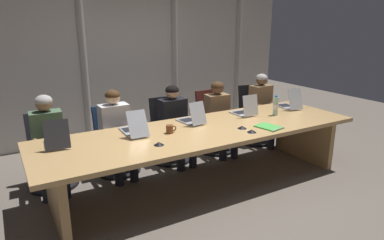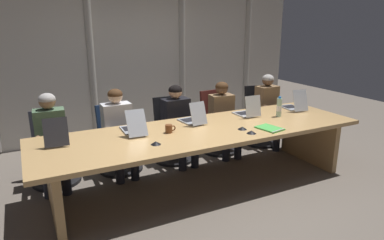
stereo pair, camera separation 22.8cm
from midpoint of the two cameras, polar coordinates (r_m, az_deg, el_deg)
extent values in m
plane|color=#6B6056|center=(4.42, 0.47, -10.66)|extent=(12.69, 12.69, 0.00)
cube|color=tan|center=(4.15, 0.49, -1.80)|extent=(3.99, 1.18, 0.05)
cube|color=black|center=(4.17, 0.49, -2.65)|extent=(3.39, 0.10, 0.06)
cube|color=tan|center=(3.78, -23.39, -11.10)|extent=(0.08, 1.01, 0.69)
cube|color=tan|center=(5.32, 16.89, -2.62)|extent=(0.08, 1.01, 0.69)
cube|color=beige|center=(6.20, -11.23, 10.27)|extent=(6.35, 0.10, 2.79)
cylinder|color=#A39E96|center=(5.93, -18.70, 9.48)|extent=(0.12, 0.12, 2.73)
cylinder|color=#A39E96|center=(6.47, -3.99, 10.76)|extent=(0.12, 0.12, 2.73)
cylinder|color=#A39E96|center=(7.23, 6.67, 11.25)|extent=(0.12, 0.12, 2.73)
cube|color=#2D2D33|center=(3.95, -23.12, -3.55)|extent=(0.27, 0.33, 0.02)
cube|color=black|center=(3.97, -23.16, -3.31)|extent=(0.22, 0.19, 0.00)
cube|color=#2D2D33|center=(3.72, -23.21, -2.28)|extent=(0.25, 0.11, 0.29)
cube|color=black|center=(3.72, -23.22, -2.23)|extent=(0.22, 0.09, 0.26)
cube|color=#A8ADB7|center=(4.12, -11.61, -1.75)|extent=(0.23, 0.34, 0.02)
cube|color=black|center=(4.14, -11.72, -1.52)|extent=(0.19, 0.19, 0.00)
cube|color=#A8ADB7|center=(3.86, -10.69, -0.67)|extent=(0.23, 0.17, 0.28)
cube|color=black|center=(3.86, -10.72, -0.61)|extent=(0.20, 0.15, 0.25)
cube|color=#A8ADB7|center=(4.43, -2.05, -0.18)|extent=(0.25, 0.32, 0.02)
cube|color=black|center=(4.44, -2.21, 0.01)|extent=(0.20, 0.19, 0.00)
cube|color=#A8ADB7|center=(4.23, -0.56, 1.10)|extent=(0.23, 0.12, 0.27)
cube|color=black|center=(4.24, -0.60, 1.14)|extent=(0.20, 0.11, 0.25)
cube|color=#BCBCC1|center=(4.83, 6.97, 1.10)|extent=(0.25, 0.30, 0.02)
cube|color=black|center=(4.85, 6.81, 1.28)|extent=(0.21, 0.17, 0.00)
cube|color=#BCBCC1|center=(4.66, 8.34, 2.39)|extent=(0.24, 0.06, 0.28)
cube|color=black|center=(4.67, 8.29, 2.42)|extent=(0.22, 0.05, 0.25)
cube|color=#A8ADB7|center=(5.36, 14.12, 2.22)|extent=(0.26, 0.35, 0.02)
cube|color=black|center=(5.38, 13.97, 2.39)|extent=(0.21, 0.20, 0.00)
cube|color=#A8ADB7|center=(5.16, 15.62, 3.37)|extent=(0.23, 0.14, 0.30)
cube|color=black|center=(5.17, 15.58, 3.40)|extent=(0.21, 0.12, 0.27)
cube|color=#2D2D38|center=(4.62, -23.76, -5.39)|extent=(0.51, 0.51, 0.08)
cube|color=#2D2D38|center=(4.74, -24.61, -1.50)|extent=(0.44, 0.14, 0.46)
cylinder|color=#262628|center=(4.69, -23.48, -7.70)|extent=(0.05, 0.05, 0.33)
cylinder|color=black|center=(4.76, -23.24, -9.72)|extent=(0.60, 0.60, 0.04)
cube|color=navy|center=(4.76, -13.72, -3.82)|extent=(0.54, 0.54, 0.08)
cube|color=navy|center=(4.87, -15.02, -0.17)|extent=(0.44, 0.17, 0.45)
cylinder|color=#262628|center=(4.83, -13.56, -6.09)|extent=(0.05, 0.05, 0.33)
cylinder|color=black|center=(4.90, -13.42, -8.07)|extent=(0.60, 0.60, 0.04)
cube|color=black|center=(5.02, -4.89, -2.33)|extent=(0.49, 0.49, 0.08)
cube|color=black|center=(5.14, -5.96, 1.26)|extent=(0.43, 0.12, 0.47)
cylinder|color=#262628|center=(5.09, -4.83, -4.50)|extent=(0.05, 0.05, 0.33)
cylinder|color=black|center=(5.16, -4.79, -6.41)|extent=(0.60, 0.60, 0.04)
cube|color=#511E19|center=(5.40, 2.81, -0.99)|extent=(0.52, 0.52, 0.08)
cube|color=#511E19|center=(5.49, 1.46, 2.45)|extent=(0.44, 0.15, 0.50)
cylinder|color=#262628|center=(5.46, 2.78, -3.03)|extent=(0.05, 0.05, 0.33)
cylinder|color=black|center=(5.52, 2.75, -4.83)|extent=(0.60, 0.60, 0.04)
cube|color=black|center=(5.86, 9.55, 0.20)|extent=(0.55, 0.55, 0.08)
cube|color=black|center=(5.98, 8.60, 3.42)|extent=(0.44, 0.18, 0.50)
cylinder|color=#262628|center=(5.92, 9.46, -1.69)|extent=(0.05, 0.05, 0.33)
cylinder|color=black|center=(5.98, 9.38, -3.36)|extent=(0.60, 0.60, 0.04)
cube|color=#4C6B4C|center=(4.50, -24.27, -1.92)|extent=(0.37, 0.24, 0.52)
sphere|color=#8C6647|center=(4.41, -24.81, 2.57)|extent=(0.19, 0.19, 0.19)
ellipsoid|color=#B2ADA8|center=(4.41, -24.85, 2.87)|extent=(0.20, 0.20, 0.15)
cylinder|color=#4C6B4C|center=(4.49, -22.48, -0.82)|extent=(0.08, 0.14, 0.27)
cylinder|color=#8C6647|center=(4.33, -22.05, -3.03)|extent=(0.08, 0.30, 0.06)
cylinder|color=#4C6B4C|center=(4.48, -26.27, -1.31)|extent=(0.08, 0.14, 0.27)
cylinder|color=#8C6647|center=(4.32, -25.99, -3.54)|extent=(0.08, 0.30, 0.06)
cylinder|color=#262833|center=(4.41, -22.37, -6.07)|extent=(0.15, 0.41, 0.13)
cylinder|color=#262833|center=(4.32, -21.85, -9.40)|extent=(0.11, 0.11, 0.43)
cylinder|color=#262833|center=(4.41, -24.97, -6.41)|extent=(0.15, 0.41, 0.13)
cylinder|color=#262833|center=(4.32, -24.51, -9.75)|extent=(0.11, 0.11, 0.43)
cube|color=silver|center=(4.65, -14.18, -0.54)|extent=(0.38, 0.22, 0.51)
sphere|color=beige|center=(4.56, -14.48, 3.72)|extent=(0.19, 0.19, 0.19)
ellipsoid|color=#472D19|center=(4.55, -14.50, 4.02)|extent=(0.20, 0.20, 0.14)
cylinder|color=silver|center=(4.67, -12.39, 0.47)|extent=(0.07, 0.14, 0.27)
cylinder|color=beige|center=(4.51, -11.45, -1.57)|extent=(0.07, 0.30, 0.06)
cylinder|color=silver|center=(4.59, -16.11, -0.07)|extent=(0.07, 0.14, 0.27)
cylinder|color=beige|center=(4.43, -15.28, -2.17)|extent=(0.07, 0.30, 0.06)
cylinder|color=#262833|center=(4.58, -12.01, -4.37)|extent=(0.13, 0.40, 0.13)
cylinder|color=#262833|center=(4.49, -11.11, -7.51)|extent=(0.11, 0.11, 0.43)
cylinder|color=#262833|center=(4.53, -14.41, -4.78)|extent=(0.13, 0.40, 0.13)
cylinder|color=#262833|center=(4.44, -13.56, -7.97)|extent=(0.11, 0.11, 0.43)
cube|color=black|center=(4.94, -4.58, 0.76)|extent=(0.39, 0.24, 0.48)
sphere|color=tan|center=(4.86, -4.67, 4.66)|extent=(0.19, 0.19, 0.19)
ellipsoid|color=black|center=(4.85, -4.67, 4.94)|extent=(0.19, 0.19, 0.14)
cylinder|color=black|center=(5.00, -2.97, 1.61)|extent=(0.08, 0.14, 0.27)
cylinder|color=tan|center=(4.86, -1.70, -0.24)|extent=(0.08, 0.30, 0.06)
cylinder|color=black|center=(4.85, -6.26, 1.08)|extent=(0.08, 0.14, 0.27)
cylinder|color=tan|center=(4.70, -5.04, -0.85)|extent=(0.08, 0.30, 0.06)
cylinder|color=#262833|center=(4.90, -2.35, -2.66)|extent=(0.15, 0.41, 0.13)
cylinder|color=#262833|center=(4.82, -1.21, -5.52)|extent=(0.11, 0.11, 0.43)
cylinder|color=#262833|center=(4.80, -4.39, -3.07)|extent=(0.15, 0.41, 0.13)
cylinder|color=#262833|center=(4.73, -3.27, -6.00)|extent=(0.11, 0.11, 0.43)
cube|color=olive|center=(5.30, 2.94, 1.79)|extent=(0.37, 0.25, 0.47)
sphere|color=brown|center=(5.23, 2.99, 5.36)|extent=(0.19, 0.19, 0.19)
ellipsoid|color=#472D19|center=(5.23, 3.00, 5.63)|extent=(0.20, 0.20, 0.15)
cylinder|color=olive|center=(5.36, 4.32, 2.41)|extent=(0.08, 0.14, 0.27)
cylinder|color=brown|center=(5.22, 5.44, 0.67)|extent=(0.09, 0.30, 0.06)
cylinder|color=olive|center=(5.23, 1.54, 2.09)|extent=(0.08, 0.14, 0.27)
cylinder|color=brown|center=(5.08, 2.60, 0.29)|extent=(0.09, 0.30, 0.06)
cylinder|color=#262833|center=(5.26, 4.89, -1.39)|extent=(0.16, 0.41, 0.13)
cylinder|color=#262833|center=(5.18, 5.85, -4.07)|extent=(0.11, 0.11, 0.43)
cylinder|color=#262833|center=(5.16, 2.98, -1.68)|extent=(0.16, 0.41, 0.13)
cylinder|color=#262833|center=(5.08, 3.91, -4.42)|extent=(0.11, 0.11, 0.43)
cube|color=olive|center=(5.81, 10.21, 3.12)|extent=(0.37, 0.25, 0.53)
sphere|color=brown|center=(5.74, 10.39, 6.65)|extent=(0.19, 0.19, 0.19)
ellipsoid|color=#B2ADA8|center=(5.74, 10.40, 6.88)|extent=(0.19, 0.19, 0.14)
cylinder|color=olive|center=(5.89, 11.26, 3.99)|extent=(0.08, 0.14, 0.27)
cylinder|color=brown|center=(5.78, 12.67, 2.48)|extent=(0.09, 0.30, 0.06)
cylinder|color=olive|center=(5.69, 9.20, 3.68)|extent=(0.08, 0.14, 0.27)
cylinder|color=brown|center=(5.57, 10.62, 2.10)|extent=(0.09, 0.30, 0.06)
cylinder|color=#262833|center=(5.81, 12.15, 0.02)|extent=(0.16, 0.41, 0.13)
cylinder|color=#262833|center=(5.76, 13.32, -2.33)|extent=(0.11, 0.11, 0.43)
cylinder|color=#262833|center=(5.68, 10.75, -0.29)|extent=(0.16, 0.41, 0.13)
cylinder|color=#262833|center=(5.62, 11.93, -2.71)|extent=(0.11, 0.11, 0.43)
cylinder|color=#ADD1B2|center=(4.82, 12.44, 2.25)|extent=(0.07, 0.07, 0.25)
cylinder|color=white|center=(4.82, 12.43, 2.10)|extent=(0.07, 0.07, 0.08)
cylinder|color=blue|center=(4.79, 12.53, 3.85)|extent=(0.04, 0.04, 0.02)
cylinder|color=brown|center=(3.98, -5.38, -1.54)|extent=(0.08, 0.08, 0.10)
torus|color=brown|center=(4.00, -4.69, -1.43)|extent=(0.07, 0.01, 0.07)
cone|color=black|center=(3.62, -7.34, -3.93)|extent=(0.11, 0.11, 0.03)
cone|color=black|center=(4.04, 8.33, -1.83)|extent=(0.11, 0.11, 0.03)
cone|color=black|center=(4.17, 6.79, -1.20)|extent=(0.11, 0.11, 0.03)
cube|color=#4CB74C|center=(4.26, 11.16, -1.15)|extent=(0.28, 0.34, 0.02)
cylinder|color=silver|center=(4.15, 12.50, -1.51)|extent=(0.21, 0.05, 0.01)
camera|label=1|loc=(0.11, -91.58, -0.45)|focal=32.06mm
camera|label=2|loc=(0.11, 88.42, 0.45)|focal=32.06mm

